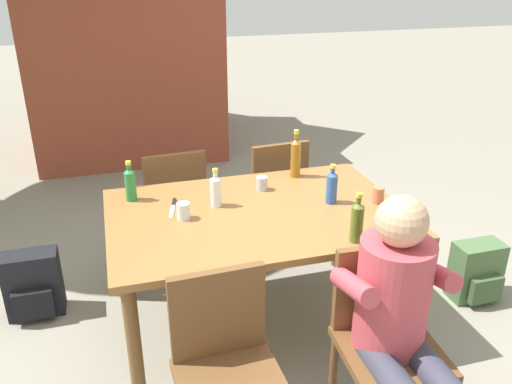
{
  "coord_description": "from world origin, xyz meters",
  "views": [
    {
      "loc": [
        -0.73,
        -2.55,
        2.06
      ],
      "look_at": [
        0.0,
        0.0,
        0.87
      ],
      "focal_mm": 37.19,
      "sensor_mm": 36.0,
      "label": 1
    }
  ],
  "objects_px": {
    "chair_near_left": "(226,362)",
    "cup_terracotta": "(378,195)",
    "bottle_olive": "(357,221)",
    "chair_far_right": "(274,188)",
    "dining_table": "(256,224)",
    "bottle_amber": "(296,157)",
    "cup_steel": "(262,183)",
    "table_knife": "(173,207)",
    "bottle_green": "(130,184)",
    "cup_glass": "(184,211)",
    "bottle_blue": "(332,187)",
    "chair_near_right": "(385,331)",
    "backpack_by_near_side": "(476,272)",
    "bottle_clear": "(216,190)",
    "backpack_by_far_side": "(33,286)",
    "person_in_white_shirt": "(400,316)",
    "brick_kiosk": "(120,16)",
    "chair_far_left": "(174,200)"
  },
  "relations": [
    {
      "from": "bottle_clear",
      "to": "cup_glass",
      "type": "relative_size",
      "value": 2.45
    },
    {
      "from": "chair_near_left",
      "to": "bottle_olive",
      "type": "xyz_separation_m",
      "value": [
        0.76,
        0.39,
        0.37
      ]
    },
    {
      "from": "chair_far_left",
      "to": "brick_kiosk",
      "type": "bearing_deg",
      "value": 92.81
    },
    {
      "from": "chair_near_right",
      "to": "bottle_green",
      "type": "xyz_separation_m",
      "value": [
        -1.03,
        1.19,
        0.36
      ]
    },
    {
      "from": "bottle_amber",
      "to": "cup_terracotta",
      "type": "height_order",
      "value": "bottle_amber"
    },
    {
      "from": "chair_far_left",
      "to": "bottle_green",
      "type": "height_order",
      "value": "bottle_green"
    },
    {
      "from": "bottle_amber",
      "to": "chair_near_right",
      "type": "bearing_deg",
      "value": -90.53
    },
    {
      "from": "bottle_amber",
      "to": "cup_glass",
      "type": "bearing_deg",
      "value": -152.9
    },
    {
      "from": "chair_near_right",
      "to": "bottle_amber",
      "type": "relative_size",
      "value": 2.79
    },
    {
      "from": "chair_far_left",
      "to": "bottle_amber",
      "type": "xyz_separation_m",
      "value": [
        0.74,
        -0.42,
        0.39
      ]
    },
    {
      "from": "cup_terracotta",
      "to": "bottle_amber",
      "type": "bearing_deg",
      "value": 122.72
    },
    {
      "from": "chair_near_left",
      "to": "bottle_green",
      "type": "distance_m",
      "value": 1.27
    },
    {
      "from": "cup_steel",
      "to": "table_knife",
      "type": "height_order",
      "value": "cup_steel"
    },
    {
      "from": "bottle_amber",
      "to": "bottle_green",
      "type": "xyz_separation_m",
      "value": [
        -1.04,
        -0.08,
        -0.03
      ]
    },
    {
      "from": "bottle_clear",
      "to": "bottle_olive",
      "type": "distance_m",
      "value": 0.83
    },
    {
      "from": "bottle_olive",
      "to": "cup_steel",
      "type": "relative_size",
      "value": 3.1
    },
    {
      "from": "bottle_blue",
      "to": "backpack_by_near_side",
      "type": "bearing_deg",
      "value": -8.53
    },
    {
      "from": "chair_near_right",
      "to": "bottle_green",
      "type": "bearing_deg",
      "value": 130.85
    },
    {
      "from": "chair_near_right",
      "to": "cup_steel",
      "type": "xyz_separation_m",
      "value": [
        -0.26,
        1.12,
        0.3
      ]
    },
    {
      "from": "bottle_blue",
      "to": "brick_kiosk",
      "type": "bearing_deg",
      "value": 104.54
    },
    {
      "from": "chair_near_left",
      "to": "cup_terracotta",
      "type": "height_order",
      "value": "chair_near_left"
    },
    {
      "from": "chair_far_right",
      "to": "person_in_white_shirt",
      "type": "xyz_separation_m",
      "value": [
        -0.01,
        -1.79,
        0.17
      ]
    },
    {
      "from": "bottle_amber",
      "to": "brick_kiosk",
      "type": "relative_size",
      "value": 0.11
    },
    {
      "from": "bottle_clear",
      "to": "bottle_amber",
      "type": "height_order",
      "value": "bottle_amber"
    },
    {
      "from": "cup_steel",
      "to": "cup_glass",
      "type": "bearing_deg",
      "value": -153.77
    },
    {
      "from": "bottle_clear",
      "to": "bottle_blue",
      "type": "bearing_deg",
      "value": -12.24
    },
    {
      "from": "chair_near_left",
      "to": "bottle_green",
      "type": "bearing_deg",
      "value": 103.46
    },
    {
      "from": "dining_table",
      "to": "chair_far_right",
      "type": "relative_size",
      "value": 1.88
    },
    {
      "from": "bottle_blue",
      "to": "backpack_by_far_side",
      "type": "distance_m",
      "value": 1.91
    },
    {
      "from": "bottle_green",
      "to": "cup_glass",
      "type": "xyz_separation_m",
      "value": [
        0.26,
        -0.32,
        -0.06
      ]
    },
    {
      "from": "dining_table",
      "to": "chair_near_right",
      "type": "height_order",
      "value": "chair_near_right"
    },
    {
      "from": "bottle_clear",
      "to": "bottle_amber",
      "type": "bearing_deg",
      "value": 26.53
    },
    {
      "from": "chair_near_right",
      "to": "backpack_by_far_side",
      "type": "xyz_separation_m",
      "value": [
        -1.67,
        1.29,
        -0.28
      ]
    },
    {
      "from": "bottle_clear",
      "to": "backpack_by_far_side",
      "type": "xyz_separation_m",
      "value": [
        -1.1,
        0.31,
        -0.64
      ]
    },
    {
      "from": "bottle_olive",
      "to": "bottle_blue",
      "type": "distance_m",
      "value": 0.45
    },
    {
      "from": "chair_far_left",
      "to": "cup_steel",
      "type": "xyz_separation_m",
      "value": [
        0.48,
        -0.56,
        0.3
      ]
    },
    {
      "from": "cup_terracotta",
      "to": "backpack_by_far_side",
      "type": "bearing_deg",
      "value": 165.27
    },
    {
      "from": "person_in_white_shirt",
      "to": "bottle_green",
      "type": "xyz_separation_m",
      "value": [
        -1.02,
        1.3,
        0.2
      ]
    },
    {
      "from": "person_in_white_shirt",
      "to": "chair_far_left",
      "type": "bearing_deg",
      "value": 112.15
    },
    {
      "from": "bottle_olive",
      "to": "bottle_amber",
      "type": "height_order",
      "value": "bottle_amber"
    },
    {
      "from": "chair_far_right",
      "to": "cup_glass",
      "type": "relative_size",
      "value": 9.39
    },
    {
      "from": "bottle_green",
      "to": "backpack_by_far_side",
      "type": "relative_size",
      "value": 0.57
    },
    {
      "from": "chair_far_left",
      "to": "bottle_green",
      "type": "distance_m",
      "value": 0.68
    },
    {
      "from": "chair_near_left",
      "to": "backpack_by_near_side",
      "type": "height_order",
      "value": "chair_near_left"
    },
    {
      "from": "person_in_white_shirt",
      "to": "chair_far_right",
      "type": "bearing_deg",
      "value": 89.78
    },
    {
      "from": "bottle_olive",
      "to": "chair_far_right",
      "type": "bearing_deg",
      "value": 90.63
    },
    {
      "from": "bottle_clear",
      "to": "cup_steel",
      "type": "distance_m",
      "value": 0.35
    },
    {
      "from": "bottle_olive",
      "to": "chair_near_left",
      "type": "bearing_deg",
      "value": -153.0
    },
    {
      "from": "dining_table",
      "to": "bottle_amber",
      "type": "height_order",
      "value": "bottle_amber"
    },
    {
      "from": "cup_steel",
      "to": "chair_near_right",
      "type": "bearing_deg",
      "value": -77.16
    }
  ]
}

